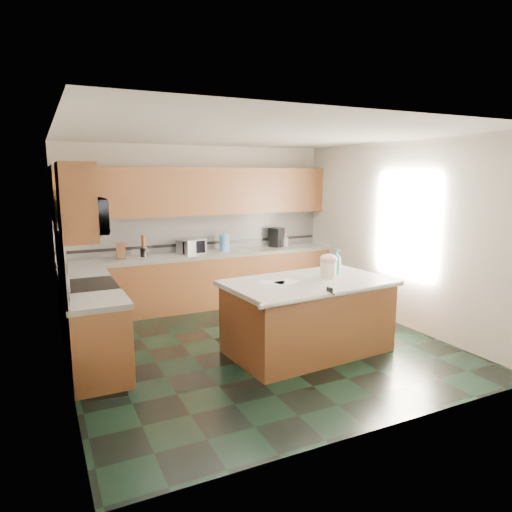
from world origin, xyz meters
TOP-DOWN VIEW (x-y plane):
  - floor at (0.00, 0.00)m, footprint 4.60×4.60m
  - ceiling at (0.00, 0.00)m, footprint 4.60×4.60m
  - wall_back at (0.00, 2.32)m, footprint 4.60×0.04m
  - wall_front at (0.00, -2.32)m, footprint 4.60×0.04m
  - wall_left at (-2.32, 0.00)m, footprint 0.04×4.60m
  - wall_right at (2.32, 0.00)m, footprint 0.04×4.60m
  - back_base_cab at (0.00, 2.00)m, footprint 4.60×0.60m
  - back_countertop at (0.00, 2.00)m, footprint 4.60×0.64m
  - back_upper_cab at (0.00, 2.13)m, footprint 4.60×0.33m
  - back_backsplash at (0.00, 2.29)m, footprint 4.60×0.02m
  - back_accent_band at (0.00, 2.28)m, footprint 4.60×0.01m
  - left_base_cab_rear at (-2.00, 1.29)m, footprint 0.60×0.82m
  - left_counter_rear at (-2.00, 1.29)m, footprint 0.64×0.82m
  - left_base_cab_front at (-2.00, -0.24)m, footprint 0.60×0.72m
  - left_counter_front at (-2.00, -0.24)m, footprint 0.64×0.72m
  - left_backsplash at (-2.29, 0.55)m, footprint 0.02×2.30m
  - left_accent_band at (-2.28, 0.55)m, footprint 0.01×2.30m
  - left_upper_cab_rear at (-2.13, 1.42)m, footprint 0.33×1.09m
  - left_upper_cab_front at (-2.13, -0.24)m, footprint 0.33×0.72m
  - range_body at (-2.00, 0.50)m, footprint 0.60×0.76m
  - range_oven_door at (-1.71, 0.50)m, footprint 0.02×0.68m
  - range_cooktop at (-2.00, 0.50)m, footprint 0.62×0.78m
  - range_handle at (-1.68, 0.50)m, footprint 0.02×0.66m
  - range_backguard at (-2.26, 0.50)m, footprint 0.06×0.76m
  - microwave at (-2.00, 0.50)m, footprint 0.50×0.73m
  - island_base at (0.47, -0.48)m, footprint 2.01×1.25m
  - island_top at (0.47, -0.48)m, footprint 2.12×1.36m
  - island_bullnose at (0.47, -1.08)m, footprint 2.03×0.22m
  - treat_jar at (0.76, -0.48)m, footprint 0.26×0.26m
  - treat_jar_lid at (0.76, -0.48)m, footprint 0.22×0.22m
  - treat_jar_knob at (0.76, -0.48)m, footprint 0.07×0.02m
  - treat_jar_knob_end_l at (0.73, -0.48)m, footprint 0.04×0.04m
  - treat_jar_knob_end_r at (0.80, -0.48)m, footprint 0.04×0.04m
  - soap_bottle_island at (0.99, -0.33)m, footprint 0.17×0.17m
  - paper_sheet_a at (0.18, -0.44)m, footprint 0.33×0.29m
  - paper_sheet_b at (0.01, -0.39)m, footprint 0.37×0.36m
  - clamp_body at (0.38, -1.06)m, footprint 0.03×0.09m
  - clamp_handle at (0.38, -1.11)m, footprint 0.01×0.06m
  - knife_block at (-1.36, 2.05)m, footprint 0.16×0.20m
  - utensil_crock at (-1.00, 2.08)m, footprint 0.11×0.11m
  - utensil_bundle at (-1.00, 2.08)m, footprint 0.07×0.07m
  - toaster_oven at (-0.22, 2.05)m, footprint 0.50×0.44m
  - toaster_oven_door at (-0.22, 1.91)m, footprint 0.38×0.01m
  - paper_towel at (-0.08, 2.10)m, footprint 0.11×0.11m
  - paper_towel_base at (-0.08, 2.10)m, footprint 0.16×0.16m
  - water_jug at (0.37, 2.06)m, footprint 0.17×0.17m
  - water_jug_neck at (0.37, 2.06)m, footprint 0.08×0.08m
  - coffee_maker at (1.40, 2.08)m, footprint 0.28×0.29m
  - coffee_carafe at (1.40, 2.03)m, footprint 0.14×0.14m
  - soap_bottle_back at (1.55, 2.05)m, footprint 0.15×0.15m
  - soap_back_cap at (1.55, 2.05)m, footprint 0.02×0.02m
  - window_light_proxy at (2.29, -0.20)m, footprint 0.02×1.40m

SIDE VIEW (x-z plane):
  - floor at x=0.00m, z-range 0.00..0.00m
  - range_oven_door at x=-1.71m, z-range 0.12..0.68m
  - back_base_cab at x=0.00m, z-range 0.00..0.86m
  - left_base_cab_rear at x=-2.00m, z-range 0.00..0.86m
  - left_base_cab_front at x=-2.00m, z-range 0.00..0.86m
  - island_base at x=0.47m, z-range 0.00..0.86m
  - range_body at x=-2.00m, z-range 0.00..0.88m
  - range_handle at x=-1.68m, z-range 0.77..0.79m
  - back_countertop at x=0.00m, z-range 0.86..0.92m
  - left_counter_rear at x=-2.00m, z-range 0.86..0.92m
  - left_counter_front at x=-2.00m, z-range 0.86..0.92m
  - island_top at x=0.47m, z-range 0.86..0.92m
  - island_bullnose at x=0.47m, z-range 0.86..0.92m
  - range_cooktop at x=-2.00m, z-range 0.88..0.92m
  - clamp_handle at x=0.38m, z-range 0.90..0.92m
  - paper_sheet_a at x=0.18m, z-range 0.92..0.92m
  - paper_sheet_b at x=0.01m, z-range 0.92..0.92m
  - paper_towel_base at x=-0.08m, z-range 0.92..0.93m
  - clamp_body at x=0.38m, z-range 0.89..0.97m
  - coffee_carafe at x=1.40m, z-range 0.92..1.06m
  - utensil_crock at x=-1.00m, z-range 0.92..1.06m
  - range_backguard at x=-2.26m, z-range 0.93..1.11m
  - treat_jar at x=0.76m, z-range 0.92..1.13m
  - soap_bottle_back at x=1.55m, z-range 0.92..1.16m
  - paper_towel at x=-0.08m, z-range 0.92..1.16m
  - back_accent_band at x=0.00m, z-range 1.02..1.06m
  - left_accent_band at x=-2.28m, z-range 1.02..1.06m
  - toaster_oven at x=-0.22m, z-range 0.92..1.16m
  - toaster_oven_door at x=-0.22m, z-range 0.94..1.14m
  - knife_block at x=-1.36m, z-range 0.91..1.18m
  - water_jug at x=0.37m, z-range 0.92..1.20m
  - soap_bottle_island at x=0.99m, z-range 0.92..1.25m
  - coffee_maker at x=1.40m, z-range 0.92..1.27m
  - treat_jar_lid at x=0.76m, z-range 1.09..1.23m
  - utensil_bundle at x=-1.00m, z-range 1.06..1.27m
  - soap_back_cap at x=1.55m, z-range 1.16..1.19m
  - treat_jar_knob at x=0.76m, z-range 1.20..1.22m
  - treat_jar_knob_end_l at x=0.73m, z-range 1.19..1.23m
  - treat_jar_knob_end_r at x=0.80m, z-range 1.19..1.23m
  - water_jug_neck at x=0.37m, z-range 1.20..1.24m
  - back_backsplash at x=0.00m, z-range 0.92..1.55m
  - left_backsplash at x=-2.29m, z-range 0.92..1.55m
  - wall_back at x=0.00m, z-range 0.00..2.70m
  - wall_front at x=0.00m, z-range 0.00..2.70m
  - wall_left at x=-2.32m, z-range 0.00..2.70m
  - wall_right at x=2.32m, z-range 0.00..2.70m
  - window_light_proxy at x=2.29m, z-range 0.95..2.05m
  - microwave at x=-2.00m, z-range 1.53..1.94m
  - back_upper_cab at x=0.00m, z-range 1.55..2.33m
  - left_upper_cab_rear at x=-2.13m, z-range 1.55..2.33m
  - left_upper_cab_front at x=-2.13m, z-range 1.55..2.33m
  - ceiling at x=0.00m, z-range 2.70..2.70m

